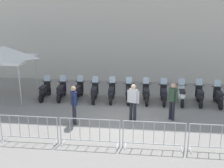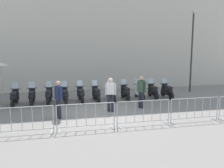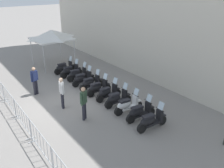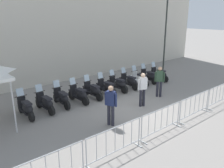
{
  "view_description": "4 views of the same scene",
  "coord_description": "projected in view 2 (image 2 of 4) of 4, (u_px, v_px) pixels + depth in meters",
  "views": [
    {
      "loc": [
        0.32,
        -11.63,
        5.14
      ],
      "look_at": [
        -0.82,
        2.48,
        0.98
      ],
      "focal_mm": 44.41,
      "sensor_mm": 36.0,
      "label": 1
    },
    {
      "loc": [
        -2.47,
        -10.93,
        3.12
      ],
      "look_at": [
        1.03,
        2.37,
        1.04
      ],
      "focal_mm": 36.73,
      "sensor_mm": 36.0,
      "label": 2
    },
    {
      "loc": [
        11.66,
        -5.2,
        6.4
      ],
      "look_at": [
        1.16,
        2.67,
        0.99
      ],
      "focal_mm": 40.31,
      "sensor_mm": 36.0,
      "label": 3
    },
    {
      "loc": [
        -8.06,
        -7.13,
        4.5
      ],
      "look_at": [
        -0.05,
        1.82,
        0.82
      ],
      "focal_mm": 37.0,
      "sensor_mm": 36.0,
      "label": 4
    }
  ],
  "objects": [
    {
      "name": "officer_near_row_end",
      "position": [
        59.0,
        97.0,
        10.32
      ],
      "size": [
        0.34,
        0.51,
        1.73
      ],
      "color": "#23232D",
      "rests_on": "ground"
    },
    {
      "name": "barrier_segment_2",
      "position": [
        86.0,
        117.0,
        8.87
      ],
      "size": [
        2.27,
        0.51,
        1.07
      ],
      "color": "#B2B5B7",
      "rests_on": "ground"
    },
    {
      "name": "officer_by_barriers",
      "position": [
        111.0,
        93.0,
        11.45
      ],
      "size": [
        0.53,
        0.32,
        1.73
      ],
      "color": "#23232D",
      "rests_on": "ground"
    },
    {
      "name": "motorcycle_3",
      "position": [
        65.0,
        96.0,
        13.39
      ],
      "size": [
        0.56,
        1.72,
        1.24
      ],
      "color": "black",
      "rests_on": "ground"
    },
    {
      "name": "motorcycle_4",
      "position": [
        81.0,
        95.0,
        13.64
      ],
      "size": [
        0.56,
        1.72,
        1.24
      ],
      "color": "black",
      "rests_on": "ground"
    },
    {
      "name": "motorcycle_0",
      "position": [
        14.0,
        98.0,
        12.76
      ],
      "size": [
        0.56,
        1.72,
        1.24
      ],
      "color": "black",
      "rests_on": "ground"
    },
    {
      "name": "motorcycle_8",
      "position": [
        140.0,
        92.0,
        14.47
      ],
      "size": [
        0.56,
        1.73,
        1.24
      ],
      "color": "black",
      "rests_on": "ground"
    },
    {
      "name": "ground_plane",
      "position": [
        104.0,
        112.0,
        11.54
      ],
      "size": [
        120.0,
        120.0,
        0.0
      ],
      "primitive_type": "plane",
      "color": "gray"
    },
    {
      "name": "motorcycle_2",
      "position": [
        49.0,
        96.0,
        13.29
      ],
      "size": [
        0.56,
        1.73,
        1.24
      ],
      "color": "black",
      "rests_on": "ground"
    },
    {
      "name": "officer_mid_plaza",
      "position": [
        141.0,
        90.0,
        12.17
      ],
      "size": [
        0.39,
        0.46,
        1.73
      ],
      "color": "#23232D",
      "rests_on": "ground"
    },
    {
      "name": "motorcycle_1",
      "position": [
        32.0,
        97.0,
        12.99
      ],
      "size": [
        0.56,
        1.72,
        1.24
      ],
      "color": "black",
      "rests_on": "ground"
    },
    {
      "name": "motorcycle_9",
      "position": [
        153.0,
        91.0,
        14.72
      ],
      "size": [
        0.56,
        1.73,
        1.24
      ],
      "color": "black",
      "rests_on": "ground"
    },
    {
      "name": "motorcycle_5",
      "position": [
        97.0,
        94.0,
        13.81
      ],
      "size": [
        0.56,
        1.72,
        1.24
      ],
      "color": "black",
      "rests_on": "ground"
    },
    {
      "name": "motorcycle_7",
      "position": [
        126.0,
        93.0,
        14.28
      ],
      "size": [
        0.56,
        1.72,
        1.24
      ],
      "color": "black",
      "rests_on": "ground"
    },
    {
      "name": "motorcycle_6",
      "position": [
        111.0,
        93.0,
        14.08
      ],
      "size": [
        0.56,
        1.72,
        1.24
      ],
      "color": "black",
      "rests_on": "ground"
    },
    {
      "name": "barrier_segment_4",
      "position": [
        195.0,
        110.0,
        9.91
      ],
      "size": [
        2.27,
        0.51,
        1.07
      ],
      "color": "#B2B5B7",
      "rests_on": "ground"
    },
    {
      "name": "street_lamp",
      "position": [
        192.0,
        44.0,
        16.6
      ],
      "size": [
        0.36,
        0.36,
        5.89
      ],
      "color": "#2D332D",
      "rests_on": "ground"
    },
    {
      "name": "barrier_segment_3",
      "position": [
        143.0,
        113.0,
        9.39
      ],
      "size": [
        2.27,
        0.51,
        1.07
      ],
      "color": "#B2B5B7",
      "rests_on": "ground"
    },
    {
      "name": "barrier_segment_1",
      "position": [
        22.0,
        121.0,
        8.35
      ],
      "size": [
        2.27,
        0.51,
        1.07
      ],
      "color": "#B2B5B7",
      "rests_on": "ground"
    },
    {
      "name": "motorcycle_10",
      "position": [
        168.0,
        91.0,
        14.81
      ],
      "size": [
        0.56,
        1.73,
        1.24
      ],
      "color": "black",
      "rests_on": "ground"
    }
  ]
}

